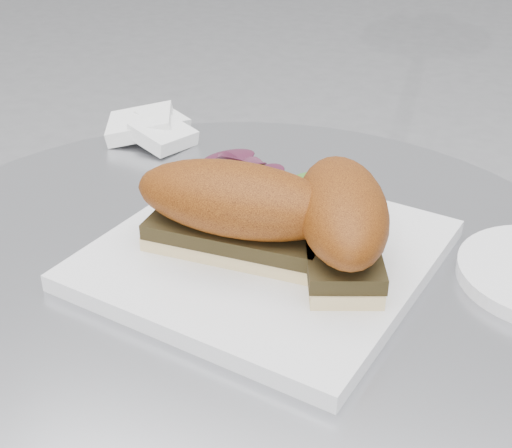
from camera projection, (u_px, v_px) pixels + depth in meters
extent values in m
cylinder|color=#A2A3A9|center=(233.00, 281.00, 0.64)|extent=(0.70, 0.70, 0.02)
cube|color=white|center=(265.00, 254.00, 0.64)|extent=(0.33, 0.33, 0.02)
cube|color=#F9DF9C|center=(238.00, 243.00, 0.63)|extent=(0.16, 0.07, 0.01)
cube|color=black|center=(237.00, 230.00, 0.62)|extent=(0.16, 0.07, 0.01)
ellipsoid|color=#77380B|center=(237.00, 199.00, 0.61)|extent=(0.19, 0.09, 0.06)
cube|color=#F9DF9C|center=(339.00, 254.00, 0.62)|extent=(0.10, 0.16, 0.01)
cube|color=black|center=(340.00, 241.00, 0.61)|extent=(0.10, 0.15, 0.01)
ellipsoid|color=#77380B|center=(342.00, 209.00, 0.59)|extent=(0.12, 0.18, 0.06)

